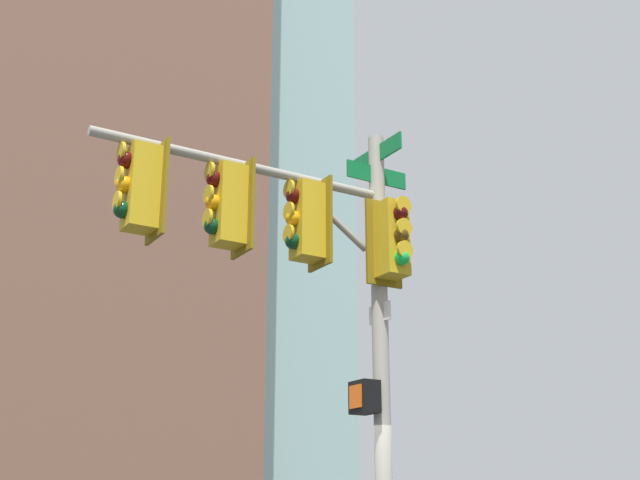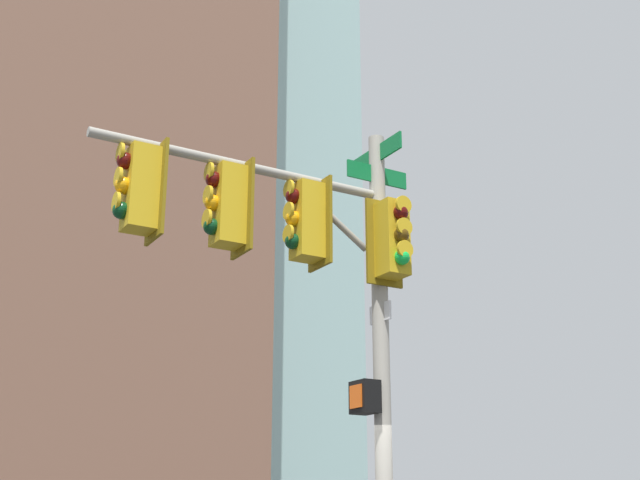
# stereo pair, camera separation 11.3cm
# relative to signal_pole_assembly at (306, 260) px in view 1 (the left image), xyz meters

# --- Properties ---
(signal_pole_assembly) EXTENTS (4.23, 1.79, 6.39)m
(signal_pole_assembly) POSITION_rel_signal_pole_assembly_xyz_m (0.00, 0.00, 0.00)
(signal_pole_assembly) COLOR #9E998C
(signal_pole_assembly) RESTS_ON ground_plane
(building_brick_nearside) EXTENTS (18.31, 16.61, 56.87)m
(building_brick_nearside) POSITION_rel_signal_pole_assembly_xyz_m (-13.88, -32.77, 23.99)
(building_brick_nearside) COLOR #845B47
(building_brick_nearside) RESTS_ON ground_plane
(building_brick_midblock) EXTENTS (23.81, 16.65, 34.43)m
(building_brick_midblock) POSITION_rel_signal_pole_assembly_xyz_m (-29.34, -44.15, 12.77)
(building_brick_midblock) COLOR brown
(building_brick_midblock) RESTS_ON ground_plane
(building_brick_farside) EXTENTS (20.99, 17.08, 51.91)m
(building_brick_farside) POSITION_rel_signal_pole_assembly_xyz_m (-26.36, -54.83, 21.51)
(building_brick_farside) COLOR brown
(building_brick_farside) RESTS_ON ground_plane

